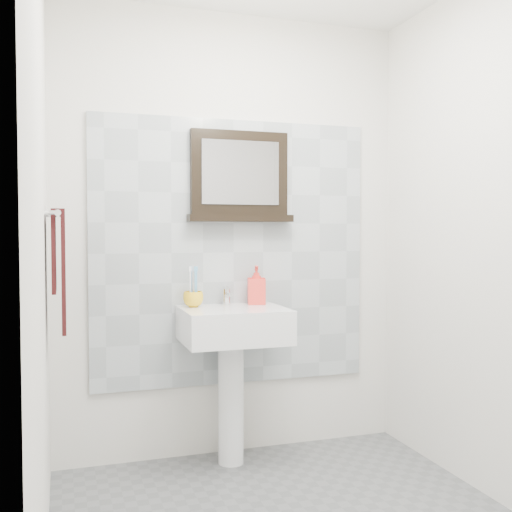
{
  "coord_description": "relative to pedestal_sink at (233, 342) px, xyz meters",
  "views": [
    {
      "loc": [
        -0.93,
        -2.19,
        1.27
      ],
      "look_at": [
        -0.04,
        0.55,
        1.15
      ],
      "focal_mm": 42.0,
      "sensor_mm": 36.0,
      "label": 1
    }
  ],
  "objects": [
    {
      "name": "back_wall",
      "position": [
        0.06,
        0.23,
        0.57
      ],
      "size": [
        2.0,
        0.01,
        2.5
      ],
      "primitive_type": "cube",
      "color": "silver",
      "rests_on": "ground"
    },
    {
      "name": "front_wall",
      "position": [
        0.06,
        -1.97,
        0.57
      ],
      "size": [
        2.0,
        0.01,
        2.5
      ],
      "primitive_type": "cube",
      "color": "silver",
      "rests_on": "ground"
    },
    {
      "name": "left_wall",
      "position": [
        -0.94,
        -0.87,
        0.57
      ],
      "size": [
        0.01,
        2.2,
        2.5
      ],
      "primitive_type": "cube",
      "color": "silver",
      "rests_on": "ground"
    },
    {
      "name": "splashback",
      "position": [
        0.06,
        0.21,
        0.47
      ],
      "size": [
        1.6,
        0.02,
        1.5
      ],
      "primitive_type": "cube",
      "color": "#A4ADB2",
      "rests_on": "back_wall"
    },
    {
      "name": "pedestal_sink",
      "position": [
        0.0,
        0.0,
        0.0
      ],
      "size": [
        0.55,
        0.44,
        0.96
      ],
      "color": "white",
      "rests_on": "ground"
    },
    {
      "name": "toothbrush_cup",
      "position": [
        -0.2,
        0.1,
        0.23
      ],
      "size": [
        0.13,
        0.13,
        0.09
      ],
      "primitive_type": "imported",
      "rotation": [
        0.0,
        0.0,
        -0.25
      ],
      "color": "yellow",
      "rests_on": "pedestal_sink"
    },
    {
      "name": "toothbrushes",
      "position": [
        -0.19,
        0.1,
        0.31
      ],
      "size": [
        0.05,
        0.04,
        0.21
      ],
      "color": "white",
      "rests_on": "toothbrush_cup"
    },
    {
      "name": "soap_dispenser",
      "position": [
        0.17,
        0.12,
        0.29
      ],
      "size": [
        0.12,
        0.12,
        0.22
      ],
      "primitive_type": "imported",
      "rotation": [
        0.0,
        0.0,
        -0.25
      ],
      "color": "red",
      "rests_on": "pedestal_sink"
    },
    {
      "name": "framed_mirror",
      "position": [
        0.09,
        0.19,
        0.89
      ],
      "size": [
        0.6,
        0.11,
        0.51
      ],
      "color": "black",
      "rests_on": "back_wall"
    },
    {
      "name": "towel_bar",
      "position": [
        -0.89,
        -0.23,
        0.67
      ],
      "size": [
        0.07,
        0.4,
        0.03
      ],
      "color": "silver",
      "rests_on": "left_wall"
    },
    {
      "name": "hand_towel",
      "position": [
        -0.88,
        -0.23,
        0.46
      ],
      "size": [
        0.06,
        0.3,
        0.55
      ],
      "color": "black",
      "rests_on": "towel_bar"
    }
  ]
}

